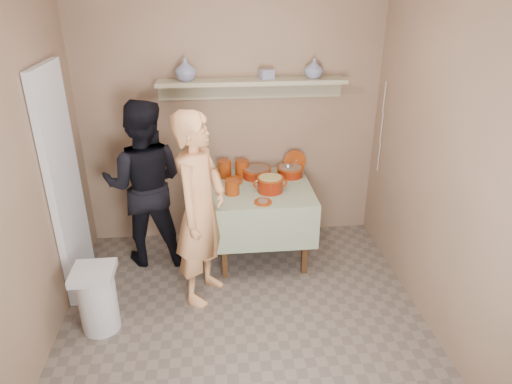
{
  "coord_description": "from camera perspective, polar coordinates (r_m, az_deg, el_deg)",
  "views": [
    {
      "loc": [
        -0.2,
        -2.71,
        2.58
      ],
      "look_at": [
        0.15,
        0.75,
        0.95
      ],
      "focal_mm": 32.0,
      "sensor_mm": 36.0,
      "label": 1
    }
  ],
  "objects": [
    {
      "name": "ground",
      "position": [
        3.75,
        -1.19,
        -18.39
      ],
      "size": [
        3.5,
        3.5,
        0.0
      ],
      "primitive_type": "plane",
      "color": "#6B5E54",
      "rests_on": "ground"
    },
    {
      "name": "tile_panel",
      "position": [
        4.19,
        -22.8,
        0.84
      ],
      "size": [
        0.06,
        0.7,
        2.0
      ],
      "primitive_type": "cube",
      "color": "silver",
      "rests_on": "ground"
    },
    {
      "name": "plate_stack_a",
      "position": [
        4.59,
        -3.95,
        2.89
      ],
      "size": [
        0.13,
        0.13,
        0.18
      ],
      "primitive_type": "cylinder",
      "color": "maroon",
      "rests_on": "serving_table"
    },
    {
      "name": "plate_stack_b",
      "position": [
        4.62,
        -1.76,
        2.96
      ],
      "size": [
        0.14,
        0.14,
        0.16
      ],
      "primitive_type": "cylinder",
      "color": "maroon",
      "rests_on": "serving_table"
    },
    {
      "name": "bowl_stack",
      "position": [
        4.23,
        -2.99,
        0.59
      ],
      "size": [
        0.13,
        0.13,
        0.13
      ],
      "primitive_type": "cylinder",
      "color": "maroon",
      "rests_on": "serving_table"
    },
    {
      "name": "empty_bowl",
      "position": [
        4.49,
        -2.74,
        1.47
      ],
      "size": [
        0.16,
        0.16,
        0.05
      ],
      "primitive_type": "cylinder",
      "color": "maroon",
      "rests_on": "serving_table"
    },
    {
      "name": "propped_lid",
      "position": [
        4.71,
        4.87,
        3.84
      ],
      "size": [
        0.23,
        0.07,
        0.23
      ],
      "primitive_type": "cylinder",
      "rotation": [
        1.34,
        0.0,
        -0.02
      ],
      "color": "maroon",
      "rests_on": "serving_table"
    },
    {
      "name": "vase_right",
      "position": [
        4.51,
        7.24,
        15.08
      ],
      "size": [
        0.22,
        0.22,
        0.18
      ],
      "primitive_type": "imported",
      "rotation": [
        0.0,
        0.0,
        0.29
      ],
      "color": "navy",
      "rests_on": "wall_shelf"
    },
    {
      "name": "vase_left",
      "position": [
        4.4,
        -8.82,
        14.91
      ],
      "size": [
        0.28,
        0.28,
        0.21
      ],
      "primitive_type": "imported",
      "rotation": [
        0.0,
        0.0,
        0.62
      ],
      "color": "navy",
      "rests_on": "wall_shelf"
    },
    {
      "name": "ceramic_box",
      "position": [
        4.43,
        1.36,
        14.49
      ],
      "size": [
        0.15,
        0.12,
        0.09
      ],
      "primitive_type": "cube",
      "rotation": [
        0.0,
        0.0,
        0.29
      ],
      "color": "navy",
      "rests_on": "wall_shelf"
    },
    {
      "name": "person_cook",
      "position": [
        3.81,
        -6.98,
        -2.23
      ],
      "size": [
        0.63,
        0.73,
        1.69
      ],
      "primitive_type": "imported",
      "rotation": [
        0.0,
        0.0,
        1.14
      ],
      "color": "#E29B61",
      "rests_on": "ground"
    },
    {
      "name": "person_helper",
      "position": [
        4.45,
        -13.74,
        0.94
      ],
      "size": [
        0.83,
        0.66,
        1.63
      ],
      "primitive_type": "imported",
      "rotation": [
        0.0,
        0.0,
        -3.2
      ],
      "color": "black",
      "rests_on": "ground"
    },
    {
      "name": "room_shell",
      "position": [
        2.89,
        -1.47,
        5.46
      ],
      "size": [
        3.04,
        3.54,
        2.62
      ],
      "color": "#917258",
      "rests_on": "ground"
    },
    {
      "name": "serving_table",
      "position": [
        4.46,
        0.59,
        -0.65
      ],
      "size": [
        0.97,
        0.97,
        0.76
      ],
      "color": "#4C2D16",
      "rests_on": "ground"
    },
    {
      "name": "cazuela_meat_a",
      "position": [
        4.59,
        0.06,
        2.54
      ],
      "size": [
        0.3,
        0.3,
        0.1
      ],
      "color": "#691205",
      "rests_on": "serving_table"
    },
    {
      "name": "cazuela_meat_b",
      "position": [
        4.64,
        4.29,
        2.7
      ],
      "size": [
        0.28,
        0.28,
        0.1
      ],
      "color": "#691205",
      "rests_on": "serving_table"
    },
    {
      "name": "ladle",
      "position": [
        4.6,
        4.07,
        3.24
      ],
      "size": [
        0.08,
        0.26,
        0.19
      ],
      "color": "silver",
      "rests_on": "cazuela_meat_b"
    },
    {
      "name": "cazuela_rice",
      "position": [
        4.27,
        1.79,
        1.14
      ],
      "size": [
        0.33,
        0.25,
        0.14
      ],
      "color": "#691205",
      "rests_on": "serving_table"
    },
    {
      "name": "front_plate",
      "position": [
        4.08,
        0.87,
        -1.25
      ],
      "size": [
        0.16,
        0.16,
        0.03
      ],
      "color": "maroon",
      "rests_on": "serving_table"
    },
    {
      "name": "wall_shelf",
      "position": [
        4.48,
        -0.54,
        13.4
      ],
      "size": [
        1.8,
        0.25,
        0.21
      ],
      "color": "tan",
      "rests_on": "room_shell"
    },
    {
      "name": "trash_bin",
      "position": [
        3.91,
        -19.19,
        -12.5
      ],
      "size": [
        0.32,
        0.32,
        0.56
      ],
      "color": "silver",
      "rests_on": "ground"
    },
    {
      "name": "electrical_cord",
      "position": [
        4.71,
        15.42,
        7.77
      ],
      "size": [
        0.01,
        0.05,
        0.9
      ],
      "color": "silver",
      "rests_on": "wall_shelf"
    }
  ]
}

